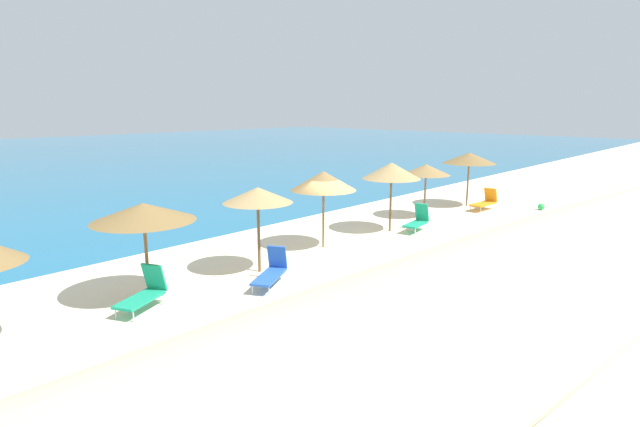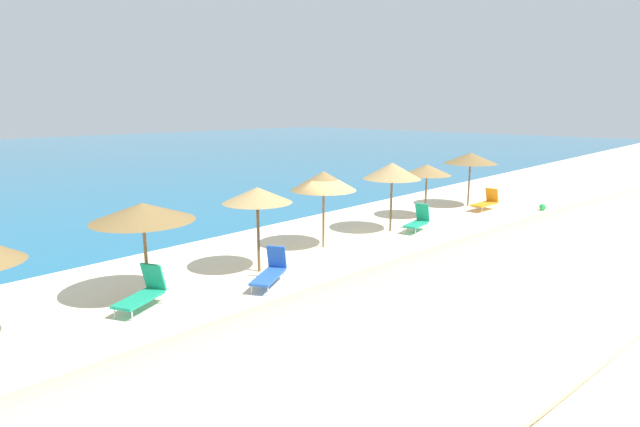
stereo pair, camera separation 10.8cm
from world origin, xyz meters
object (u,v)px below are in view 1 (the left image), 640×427
(beach_umbrella_6, at_px, (469,158))
(lounge_chair_1, at_px, (485,201))
(beach_umbrella_5, at_px, (426,170))
(lounge_chair_3, at_px, (271,271))
(beach_umbrella_3, at_px, (323,181))
(lounge_chair_0, at_px, (418,220))
(beach_umbrella_2, at_px, (258,195))
(beach_umbrella_4, at_px, (391,171))
(lounge_chair_2, at_px, (144,292))
(beach_umbrella_1, at_px, (143,212))
(beach_ball, at_px, (541,207))

(beach_umbrella_6, relative_size, lounge_chair_1, 1.61)
(beach_umbrella_5, relative_size, lounge_chair_3, 1.46)
(beach_umbrella_3, bearing_deg, lounge_chair_0, -15.22)
(beach_umbrella_2, height_order, beach_umbrella_3, beach_umbrella_3)
(beach_umbrella_4, relative_size, beach_umbrella_5, 1.15)
(beach_umbrella_5, relative_size, lounge_chair_2, 1.57)
(beach_umbrella_1, relative_size, lounge_chair_3, 1.58)
(beach_umbrella_5, bearing_deg, beach_umbrella_2, -177.42)
(lounge_chair_1, bearing_deg, beach_umbrella_2, 89.62)
(beach_umbrella_4, xyz_separation_m, lounge_chair_3, (-7.69, -1.26, -2.09))
(beach_ball, bearing_deg, beach_umbrella_6, 114.06)
(lounge_chair_3, bearing_deg, beach_umbrella_2, -53.45)
(beach_umbrella_4, height_order, lounge_chair_3, beach_umbrella_4)
(lounge_chair_3, bearing_deg, lounge_chair_2, 44.75)
(beach_umbrella_4, relative_size, beach_umbrella_6, 1.03)
(beach_umbrella_1, relative_size, beach_umbrella_2, 1.00)
(beach_umbrella_1, relative_size, lounge_chair_2, 1.70)
(beach_umbrella_1, relative_size, beach_umbrella_4, 0.94)
(beach_umbrella_6, distance_m, lounge_chair_2, 18.43)
(beach_umbrella_4, bearing_deg, beach_umbrella_3, 174.37)
(beach_umbrella_5, bearing_deg, lounge_chair_2, -177.56)
(lounge_chair_2, height_order, lounge_chair_3, lounge_chair_2)
(lounge_chair_3, relative_size, beach_ball, 5.11)
(lounge_chair_2, relative_size, lounge_chair_3, 0.93)
(beach_umbrella_1, xyz_separation_m, beach_umbrella_5, (13.99, 0.09, -0.16))
(beach_umbrella_2, distance_m, lounge_chair_2, 4.41)
(beach_umbrella_6, bearing_deg, beach_umbrella_1, 179.81)
(beach_ball, bearing_deg, beach_umbrella_2, 169.44)
(beach_umbrella_1, distance_m, beach_umbrella_6, 17.91)
(beach_umbrella_1, bearing_deg, beach_umbrella_5, 0.36)
(beach_umbrella_3, height_order, lounge_chair_1, beach_umbrella_3)
(lounge_chair_2, bearing_deg, lounge_chair_1, -116.39)
(beach_umbrella_4, distance_m, lounge_chair_1, 7.21)
(beach_umbrella_2, distance_m, beach_umbrella_4, 7.14)
(lounge_chair_2, distance_m, lounge_chair_3, 3.53)
(beach_ball, bearing_deg, beach_umbrella_3, 164.69)
(lounge_chair_2, bearing_deg, beach_ball, -122.20)
(beach_umbrella_2, bearing_deg, beach_umbrella_4, 0.62)
(lounge_chair_2, xyz_separation_m, beach_ball, (19.77, -2.81, -0.27))
(beach_umbrella_5, relative_size, beach_umbrella_6, 0.89)
(beach_umbrella_4, bearing_deg, beach_umbrella_5, 6.76)
(beach_umbrella_5, distance_m, lounge_chair_2, 14.51)
(beach_umbrella_3, relative_size, lounge_chair_2, 1.78)
(beach_umbrella_5, relative_size, lounge_chair_0, 1.63)
(beach_umbrella_2, bearing_deg, beach_umbrella_3, 7.31)
(beach_umbrella_3, bearing_deg, beach_umbrella_6, -0.63)
(beach_umbrella_4, height_order, lounge_chair_0, beach_umbrella_4)
(lounge_chair_0, distance_m, beach_ball, 8.25)
(beach_umbrella_3, xyz_separation_m, beach_umbrella_4, (3.70, -0.36, 0.05))
(beach_umbrella_2, xyz_separation_m, beach_umbrella_6, (14.38, 0.32, 0.06))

